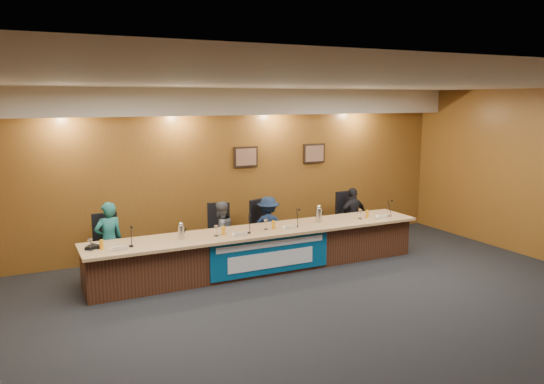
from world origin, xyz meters
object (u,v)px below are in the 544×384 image
at_px(panelist_c, 268,227).
at_px(panelist_d, 353,216).
at_px(banner, 271,255).
at_px(office_chair_a, 109,250).
at_px(office_chair_c, 266,231).
at_px(speakerphone, 93,247).
at_px(carafe_right, 319,215).
at_px(office_chair_d, 350,221).
at_px(panelist_b, 221,232).
at_px(dais_body, 261,251).
at_px(office_chair_b, 219,236).
at_px(panelist_a, 109,241).
at_px(carafe_left, 181,232).

relative_size(panelist_c, panelist_d, 0.98).
relative_size(banner, office_chair_a, 4.58).
bearing_deg(office_chair_c, speakerphone, 173.17).
bearing_deg(carafe_right, office_chair_c, 130.85).
distance_m(office_chair_d, carafe_right, 1.55).
xyz_separation_m(office_chair_c, speakerphone, (-3.31, -0.79, 0.30)).
bearing_deg(banner, carafe_right, 19.15).
bearing_deg(speakerphone, panelist_c, 11.85).
xyz_separation_m(panelist_b, office_chair_a, (-1.99, 0.10, -0.10)).
height_order(panelist_c, office_chair_a, panelist_c).
xyz_separation_m(banner, panelist_b, (-0.49, 1.12, 0.20)).
relative_size(dais_body, panelist_b, 5.18).
bearing_deg(dais_body, panelist_b, 124.83).
xyz_separation_m(office_chair_d, carafe_right, (-1.26, -0.81, 0.40)).
distance_m(banner, office_chair_b, 1.32).
xyz_separation_m(panelist_a, panelist_c, (2.97, 0.00, -0.08)).
distance_m(banner, panelist_b, 1.24).
xyz_separation_m(panelist_c, office_chair_a, (-2.97, 0.10, -0.10)).
distance_m(office_chair_c, speakerphone, 3.41).
relative_size(dais_body, office_chair_b, 12.50).
height_order(office_chair_d, carafe_left, carafe_left).
bearing_deg(panelist_c, office_chair_d, -155.35).
height_order(panelist_a, office_chair_b, panelist_a).
bearing_deg(dais_body, office_chair_d, 18.20).
bearing_deg(office_chair_a, panelist_b, -5.06).
bearing_deg(office_chair_c, office_chair_b, 159.68).
bearing_deg(office_chair_d, carafe_left, -170.16).
distance_m(banner, panelist_a, 2.74).
bearing_deg(banner, office_chair_b, 111.88).
bearing_deg(panelist_a, panelist_b, 167.79).
bearing_deg(panelist_a, dais_body, 151.98).
distance_m(carafe_left, speakerphone, 1.37).
relative_size(panelist_c, office_chair_b, 2.44).
xyz_separation_m(carafe_right, speakerphone, (-4.01, 0.01, -0.11)).
height_order(banner, office_chair_d, banner).
xyz_separation_m(dais_body, banner, (0.00, -0.41, 0.03)).
xyz_separation_m(office_chair_b, office_chair_d, (2.93, 0.00, 0.00)).
bearing_deg(office_chair_c, banner, -131.97).
relative_size(office_chair_c, speakerphone, 1.50).
height_order(dais_body, office_chair_a, dais_body).
distance_m(panelist_b, speakerphone, 2.44).
bearing_deg(office_chair_b, carafe_right, -5.25).
bearing_deg(dais_body, banner, -90.00).
bearing_deg(office_chair_b, banner, -47.57).
relative_size(panelist_a, office_chair_c, 2.76).
relative_size(office_chair_b, office_chair_c, 1.00).
bearing_deg(speakerphone, office_chair_b, 18.77).
relative_size(dais_body, banner, 2.73).
bearing_deg(panelist_d, office_chair_c, -8.31).
bearing_deg(speakerphone, office_chair_c, 13.49).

